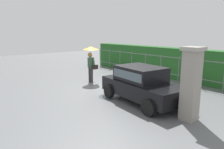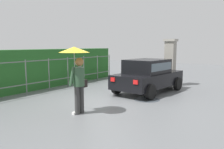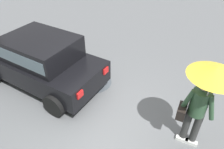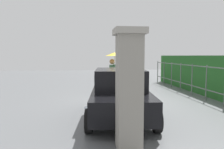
# 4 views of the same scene
# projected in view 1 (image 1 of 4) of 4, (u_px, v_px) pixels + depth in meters

# --- Properties ---
(ground_plane) EXTENTS (40.00, 40.00, 0.00)m
(ground_plane) POSITION_uv_depth(u_px,v_px,m) (120.00, 88.00, 10.82)
(ground_plane) COLOR slate
(car) EXTENTS (3.87, 2.16, 1.48)m
(car) POSITION_uv_depth(u_px,v_px,m) (142.00, 83.00, 8.64)
(car) COLOR black
(car) RESTS_ON ground
(pedestrian) EXTENTS (0.92, 0.92, 2.05)m
(pedestrian) POSITION_uv_depth(u_px,v_px,m) (91.00, 57.00, 11.93)
(pedestrian) COLOR #333333
(pedestrian) RESTS_ON ground
(gate_pillar) EXTENTS (0.60, 0.60, 2.42)m
(gate_pillar) POSITION_uv_depth(u_px,v_px,m) (191.00, 84.00, 6.73)
(gate_pillar) COLOR gray
(gate_pillar) RESTS_ON ground
(fence_section) EXTENTS (11.23, 0.05, 1.50)m
(fence_section) POSITION_uv_depth(u_px,v_px,m) (153.00, 65.00, 13.26)
(fence_section) COLOR #59605B
(fence_section) RESTS_ON ground
(hedge_row) EXTENTS (12.18, 0.90, 1.90)m
(hedge_row) POSITION_uv_depth(u_px,v_px,m) (161.00, 62.00, 13.78)
(hedge_row) COLOR #235B23
(hedge_row) RESTS_ON ground
(puddle_near) EXTENTS (1.02, 1.02, 0.00)m
(puddle_near) POSITION_uv_depth(u_px,v_px,m) (110.00, 97.00, 9.44)
(puddle_near) COLOR #4C545B
(puddle_near) RESTS_ON ground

